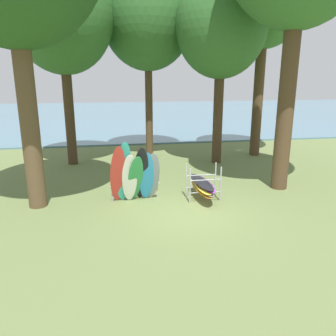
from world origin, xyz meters
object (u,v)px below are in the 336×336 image
Objects in this scene: tree_far_right_back at (148,16)px; tree_mid_behind at (221,26)px; tree_deep_back at (62,15)px; leaning_board_pile at (135,176)px; board_storage_rack at (202,185)px.

tree_mid_behind is at bearing -37.80° from tree_far_right_back.
tree_deep_back reaches higher than leaning_board_pile.
tree_far_right_back is 4.71× the size of board_storage_rack.
tree_deep_back is at bearing 114.17° from leaning_board_pile.
board_storage_rack is at bearing -113.14° from tree_mid_behind.
tree_far_right_back is 10.07m from board_storage_rack.
leaning_board_pile is (-1.40, -7.40, -6.26)m from tree_far_right_back.
leaning_board_pile is 1.06× the size of board_storage_rack.
tree_far_right_back reaches higher than board_storage_rack.
tree_deep_back is 8.84m from leaning_board_pile.
tree_deep_back is 4.54× the size of board_storage_rack.
tree_mid_behind is at bearing 47.62° from leaning_board_pile.
tree_far_right_back reaches higher than leaning_board_pile.
tree_far_right_back is at bearing 19.69° from tree_deep_back.
tree_mid_behind reaches higher than board_storage_rack.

